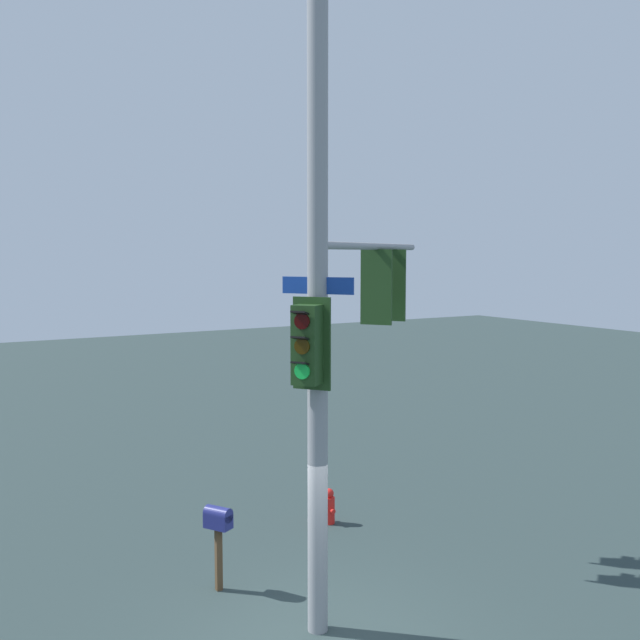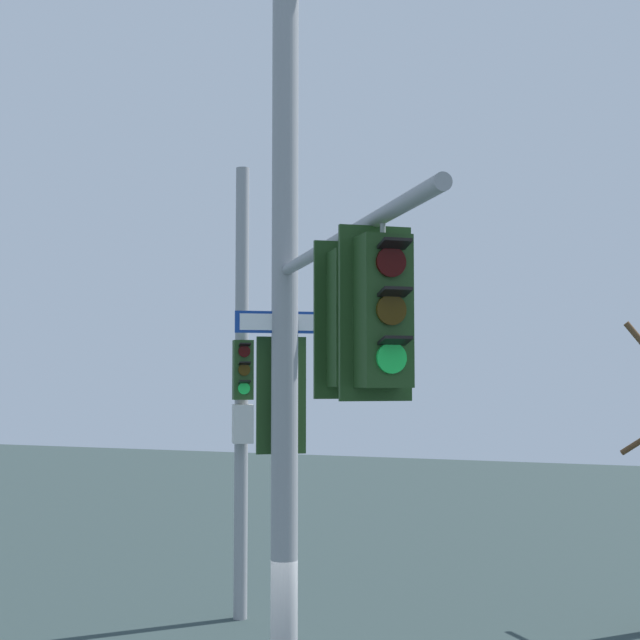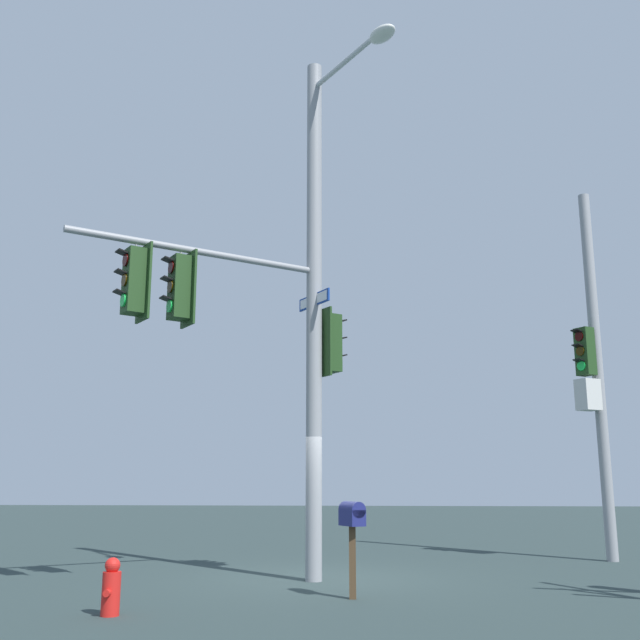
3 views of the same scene
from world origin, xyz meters
name	(u,v)px [view 3 (image 3 of 3)]	position (x,y,z in m)	size (l,w,h in m)	color
ground_plane	(319,579)	(0.00, 0.00, 0.00)	(80.00, 80.00, 0.00)	#2B3A39
main_signal_pole_assembly	(283,291)	(0.79, -0.61, 5.13)	(3.27, 5.47, 9.96)	gray
secondary_pole_assembly	(594,370)	(-3.33, 6.09, 4.21)	(0.59, 0.75, 8.48)	gray
fire_hydrant	(111,588)	(3.88, -2.45, 0.34)	(0.38, 0.24, 0.73)	red
mailbox	(352,522)	(2.24, 0.66, 1.11)	(0.50, 0.43, 1.41)	#4C3823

